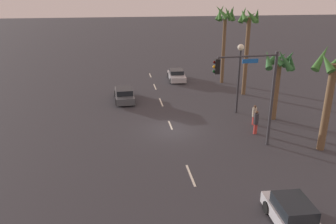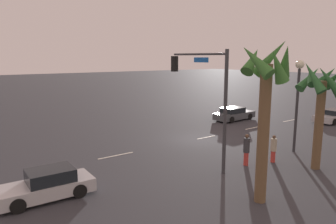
# 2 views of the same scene
# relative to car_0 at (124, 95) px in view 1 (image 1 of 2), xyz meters

# --- Properties ---
(ground_plane) EXTENTS (220.00, 220.00, 0.00)m
(ground_plane) POSITION_rel_car_0_xyz_m (8.13, 3.55, -0.61)
(ground_plane) COLOR #333338
(lane_stripe_0) EXTENTS (2.12, 0.14, 0.01)m
(lane_stripe_0) POSITION_rel_car_0_xyz_m (-9.87, 3.55, -0.61)
(lane_stripe_0) COLOR silver
(lane_stripe_0) RESTS_ON ground_plane
(lane_stripe_1) EXTENTS (2.36, 0.14, 0.01)m
(lane_stripe_1) POSITION_rel_car_0_xyz_m (-4.45, 3.55, -0.61)
(lane_stripe_1) COLOR silver
(lane_stripe_1) RESTS_ON ground_plane
(lane_stripe_2) EXTENTS (2.52, 0.14, 0.01)m
(lane_stripe_2) POSITION_rel_car_0_xyz_m (1.15, 3.55, -0.61)
(lane_stripe_2) COLOR silver
(lane_stripe_2) RESTS_ON ground_plane
(lane_stripe_3) EXTENTS (1.88, 0.14, 0.01)m
(lane_stripe_3) POSITION_rel_car_0_xyz_m (7.17, 3.55, -0.61)
(lane_stripe_3) COLOR silver
(lane_stripe_3) RESTS_ON ground_plane
(lane_stripe_4) EXTENTS (2.53, 0.14, 0.01)m
(lane_stripe_4) POSITION_rel_car_0_xyz_m (15.19, 3.55, -0.61)
(lane_stripe_4) COLOR silver
(lane_stripe_4) RESTS_ON ground_plane
(car_0) EXTENTS (4.64, 2.00, 1.32)m
(car_0) POSITION_rel_car_0_xyz_m (0.00, 0.00, 0.00)
(car_0) COLOR #474C51
(car_0) RESTS_ON ground_plane
(car_1) EXTENTS (4.26, 2.07, 1.25)m
(car_1) POSITION_rel_car_0_xyz_m (-7.11, 6.51, -0.03)
(car_1) COLOR #B7B7BC
(car_1) RESTS_ON ground_plane
(car_2) EXTENTS (4.22, 1.94, 1.34)m
(car_2) POSITION_rel_car_0_xyz_m (20.57, 7.35, -0.00)
(car_2) COLOR #B7B7BC
(car_2) RESTS_ON ground_plane
(traffic_signal) EXTENTS (0.55, 4.50, 6.76)m
(traffic_signal) POSITION_rel_car_0_xyz_m (11.91, 8.50, 3.91)
(traffic_signal) COLOR #38383D
(traffic_signal) RESTS_ON ground_plane
(streetlamp) EXTENTS (0.56, 0.56, 6.17)m
(streetlamp) POSITION_rel_car_0_xyz_m (5.03, 9.92, 3.71)
(streetlamp) COLOR #2D2D33
(streetlamp) RESTS_ON ground_plane
(pedestrian_0) EXTENTS (0.51, 0.51, 1.90)m
(pedestrian_0) POSITION_rel_car_0_xyz_m (9.80, 9.79, 0.39)
(pedestrian_0) COLOR #BF3833
(pedestrian_0) RESTS_ON ground_plane
(pedestrian_1) EXTENTS (0.44, 0.44, 1.69)m
(pedestrian_1) POSITION_rel_car_0_xyz_m (8.01, 10.38, 0.27)
(pedestrian_1) COLOR #BF3833
(pedestrian_1) RESTS_ON ground_plane
(palm_tree_0) EXTENTS (2.51, 2.79, 6.21)m
(palm_tree_0) POSITION_rel_car_0_xyz_m (7.07, 12.57, 3.91)
(palm_tree_0) COLOR brown
(palm_tree_0) RESTS_ON ground_plane
(palm_tree_1) EXTENTS (2.64, 2.43, 7.22)m
(palm_tree_1) POSITION_rel_car_0_xyz_m (13.00, 13.30, 4.34)
(palm_tree_1) COLOR brown
(palm_tree_1) RESTS_ON ground_plane
(palm_tree_2) EXTENTS (2.30, 2.16, 8.95)m
(palm_tree_2) POSITION_rel_car_0_xyz_m (-0.30, 12.51, 5.90)
(palm_tree_2) COLOR brown
(palm_tree_2) RESTS_ON ground_plane
(palm_tree_3) EXTENTS (2.81, 2.71, 8.96)m
(palm_tree_3) POSITION_rel_car_0_xyz_m (-5.13, 11.64, 6.31)
(palm_tree_3) COLOR brown
(palm_tree_3) RESTS_ON ground_plane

